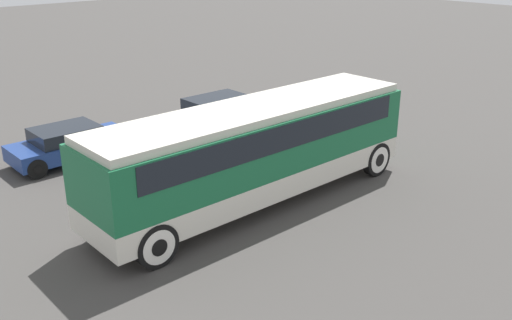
{
  "coord_description": "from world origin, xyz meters",
  "views": [
    {
      "loc": [
        -10.47,
        -11.64,
        7.41
      ],
      "look_at": [
        0.0,
        0.0,
        1.35
      ],
      "focal_mm": 40.0,
      "sensor_mm": 36.0,
      "label": 1
    }
  ],
  "objects": [
    {
      "name": "tour_bus",
      "position": [
        0.1,
        0.0,
        1.83
      ],
      "size": [
        10.67,
        2.56,
        3.01
      ],
      "color": "silver",
      "rests_on": "ground_plane"
    },
    {
      "name": "parked_car_mid",
      "position": [
        -2.61,
        7.0,
        0.65
      ],
      "size": [
        4.22,
        1.88,
        1.28
      ],
      "color": "navy",
      "rests_on": "ground_plane"
    },
    {
      "name": "parked_car_near",
      "position": [
        3.41,
        5.97,
        0.75
      ],
      "size": [
        4.69,
        1.96,
        1.5
      ],
      "color": "#BCBCC1",
      "rests_on": "ground_plane"
    },
    {
      "name": "ground_plane",
      "position": [
        0.0,
        0.0,
        0.0
      ],
      "size": [
        120.0,
        120.0,
        0.0
      ],
      "primitive_type": "plane",
      "color": "#423F3D"
    }
  ]
}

